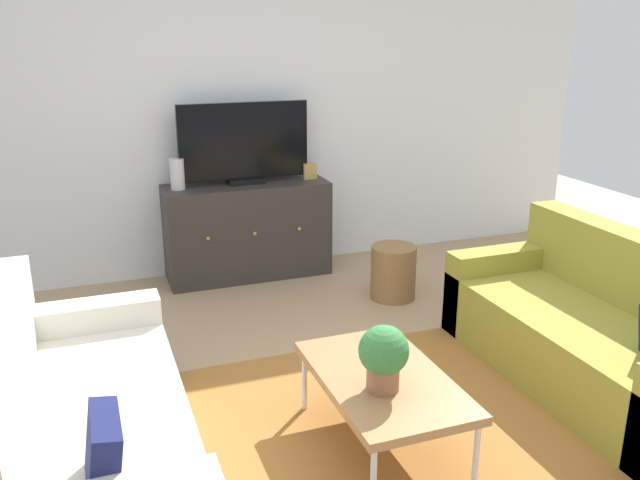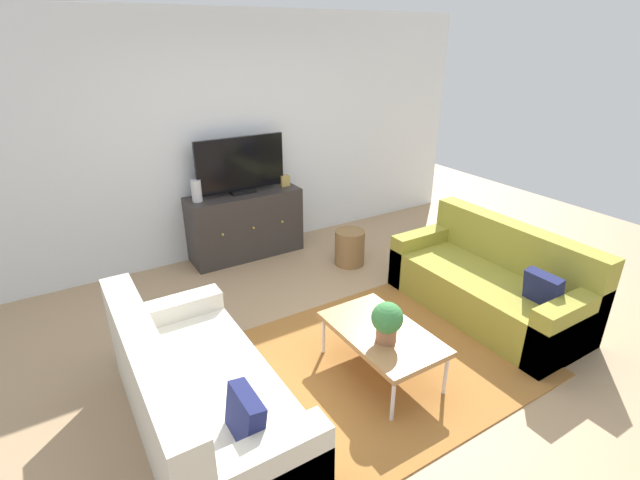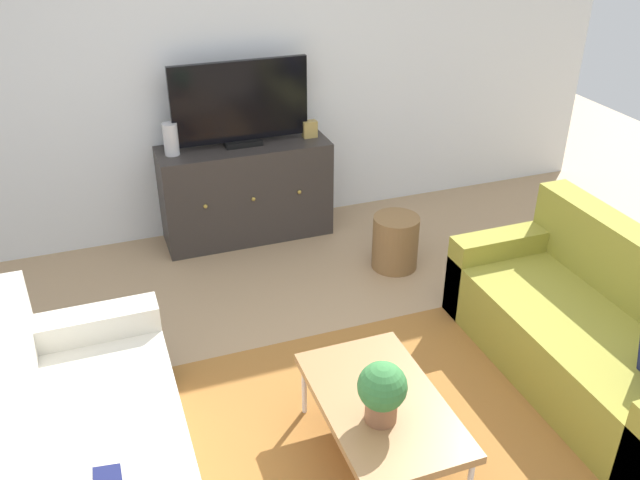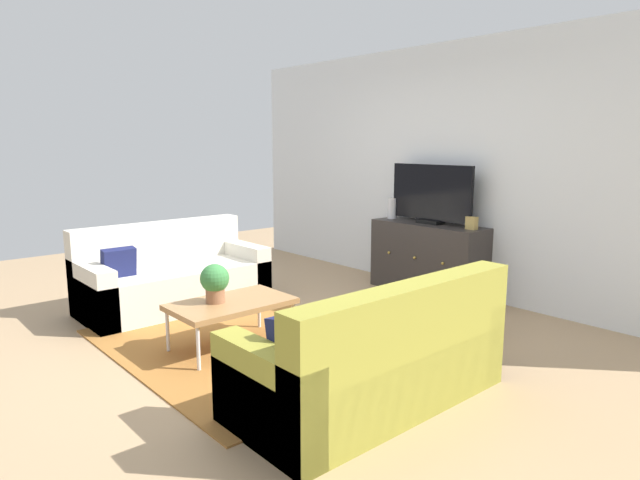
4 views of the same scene
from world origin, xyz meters
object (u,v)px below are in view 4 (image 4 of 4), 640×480
object	(u,v)px
couch_right_side	(378,364)
mantel_clock	(472,223)
coffee_table	(231,305)
tv_console	(428,258)
wicker_basket	(449,308)
glass_vase	(392,208)
potted_plant	(215,281)
flat_screen_tv	(431,194)
couch_left_side	(170,279)

from	to	relation	value
couch_right_side	mantel_clock	size ratio (longest dim) A/B	13.84
coffee_table	tv_console	xyz separation A→B (m)	(-0.01, 2.54, 0.03)
mantel_clock	wicker_basket	world-z (taller)	mantel_clock
glass_vase	mantel_clock	bearing A→B (deg)	0.00
coffee_table	glass_vase	xyz separation A→B (m)	(-0.55, 2.54, 0.53)
couch_right_side	coffee_table	bearing A→B (deg)	-173.72
coffee_table	tv_console	bearing A→B (deg)	90.33
mantel_clock	wicker_basket	distance (m)	1.12
glass_vase	wicker_basket	xyz separation A→B (m)	(1.44, -0.85, -0.69)
wicker_basket	couch_right_side	bearing A→B (deg)	-69.58
potted_plant	flat_screen_tv	size ratio (longest dim) A/B	0.30
tv_console	mantel_clock	xyz separation A→B (m)	(0.54, 0.00, 0.45)
flat_screen_tv	mantel_clock	distance (m)	0.59
flat_screen_tv	coffee_table	bearing A→B (deg)	-89.68
potted_plant	flat_screen_tv	bearing A→B (deg)	89.10
couch_right_side	flat_screen_tv	world-z (taller)	flat_screen_tv
flat_screen_tv	wicker_basket	bearing A→B (deg)	-43.87
flat_screen_tv	wicker_basket	size ratio (longest dim) A/B	2.53
flat_screen_tv	glass_vase	size ratio (longest dim) A/B	4.33
tv_console	wicker_basket	xyz separation A→B (m)	(0.90, -0.85, -0.18)
mantel_clock	flat_screen_tv	bearing A→B (deg)	177.86
tv_console	mantel_clock	bearing A→B (deg)	0.00
couch_left_side	glass_vase	world-z (taller)	glass_vase
coffee_table	couch_right_side	bearing A→B (deg)	6.28
coffee_table	mantel_clock	bearing A→B (deg)	78.38
glass_vase	mantel_clock	distance (m)	1.07
flat_screen_tv	mantel_clock	world-z (taller)	flat_screen_tv
glass_vase	wicker_basket	size ratio (longest dim) A/B	0.59
couch_right_side	wicker_basket	size ratio (longest dim) A/B	4.42
couch_right_side	mantel_clock	world-z (taller)	mantel_clock
mantel_clock	coffee_table	bearing A→B (deg)	-101.62
tv_console	glass_vase	size ratio (longest dim) A/B	5.50
glass_vase	tv_console	bearing A→B (deg)	-0.00
wicker_basket	glass_vase	bearing A→B (deg)	149.46
coffee_table	wicker_basket	distance (m)	1.91
glass_vase	wicker_basket	world-z (taller)	glass_vase
tv_console	couch_right_side	bearing A→B (deg)	-58.20
couch_left_side	couch_right_side	distance (m)	2.87
potted_plant	flat_screen_tv	world-z (taller)	flat_screen_tv
potted_plant	wicker_basket	xyz separation A→B (m)	(0.95, 1.80, -0.36)
couch_left_side	flat_screen_tv	world-z (taller)	flat_screen_tv
mantel_clock	wicker_basket	bearing A→B (deg)	-66.53
potted_plant	mantel_clock	world-z (taller)	mantel_clock
potted_plant	tv_console	xyz separation A→B (m)	(0.04, 2.64, -0.18)
tv_console	coffee_table	bearing A→B (deg)	-89.67
potted_plant	flat_screen_tv	distance (m)	2.72
couch_left_side	flat_screen_tv	size ratio (longest dim) A/B	1.74
couch_left_side	tv_console	xyz separation A→B (m)	(1.40, 2.37, 0.11)
glass_vase	mantel_clock	size ratio (longest dim) A/B	1.83
coffee_table	flat_screen_tv	size ratio (longest dim) A/B	0.93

